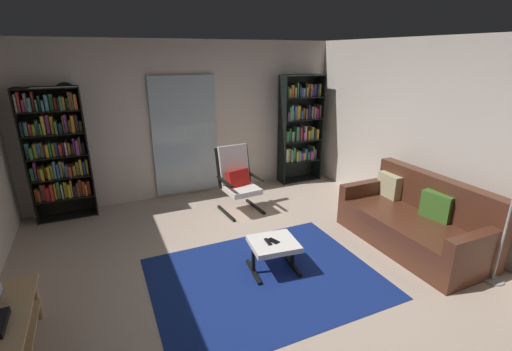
# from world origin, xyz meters

# --- Properties ---
(ground_plane) EXTENTS (7.02, 7.02, 0.00)m
(ground_plane) POSITION_xyz_m (0.00, 0.00, 0.00)
(ground_plane) COLOR #BDA592
(wall_back) EXTENTS (5.60, 0.06, 2.60)m
(wall_back) POSITION_xyz_m (0.00, 2.90, 1.30)
(wall_back) COLOR beige
(wall_back) RESTS_ON ground
(wall_right) EXTENTS (0.06, 6.00, 2.60)m
(wall_right) POSITION_xyz_m (2.70, 0.00, 1.30)
(wall_right) COLOR beige
(wall_right) RESTS_ON ground
(glass_door_panel) EXTENTS (1.10, 0.01, 2.00)m
(glass_door_panel) POSITION_xyz_m (-0.10, 2.83, 1.05)
(glass_door_panel) COLOR silver
(area_rug) EXTENTS (2.46, 1.92, 0.01)m
(area_rug) POSITION_xyz_m (0.05, -0.01, 0.00)
(area_rug) COLOR navy
(area_rug) RESTS_ON ground
(bookshelf_near_tv) EXTENTS (0.83, 0.30, 1.95)m
(bookshelf_near_tv) POSITION_xyz_m (-2.02, 2.68, 1.04)
(bookshelf_near_tv) COLOR black
(bookshelf_near_tv) RESTS_ON ground
(bookshelf_near_sofa) EXTENTS (0.82, 0.30, 2.02)m
(bookshelf_near_sofa) POSITION_xyz_m (2.06, 2.67, 1.07)
(bookshelf_near_sofa) COLOR black
(bookshelf_near_sofa) RESTS_ON ground
(leather_sofa) EXTENTS (0.91, 1.87, 0.90)m
(leather_sofa) POSITION_xyz_m (2.16, -0.12, 0.31)
(leather_sofa) COLOR #522A1B
(leather_sofa) RESTS_ON ground
(lounge_armchair) EXTENTS (0.61, 0.69, 1.02)m
(lounge_armchair) POSITION_xyz_m (0.46, 1.86, 0.53)
(lounge_armchair) COLOR black
(lounge_armchair) RESTS_ON ground
(ottoman) EXTENTS (0.57, 0.53, 0.37)m
(ottoman) POSITION_xyz_m (0.20, 0.10, 0.31)
(ottoman) COLOR white
(ottoman) RESTS_ON ground
(tv_remote) EXTENTS (0.05, 0.15, 0.02)m
(tv_remote) POSITION_xyz_m (0.14, 0.10, 0.38)
(tv_remote) COLOR black
(tv_remote) RESTS_ON ottoman
(cell_phone) EXTENTS (0.11, 0.15, 0.01)m
(cell_phone) POSITION_xyz_m (0.20, 0.10, 0.38)
(cell_phone) COLOR black
(cell_phone) RESTS_ON ottoman
(wall_clock) EXTENTS (0.29, 0.03, 0.29)m
(wall_clock) POSITION_xyz_m (-1.79, 2.82, 1.85)
(wall_clock) COLOR silver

